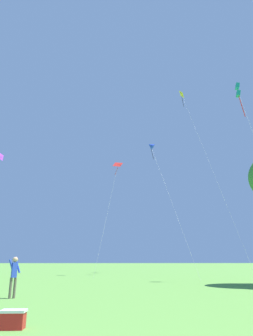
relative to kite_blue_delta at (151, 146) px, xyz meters
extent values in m
cone|color=blue|center=(-0.01, 0.03, 0.05)|extent=(1.08, 0.89, 1.09)
cylinder|color=black|center=(0.14, -0.03, -1.07)|extent=(0.36, 0.18, 1.56)
cylinder|color=silver|center=(1.26, -5.16, -7.93)|extent=(2.54, 10.39, 15.81)
cube|color=red|center=(-4.30, -1.15, -2.95)|extent=(1.28, 0.93, 0.81)
cylinder|color=#3F382D|center=(-4.30, -1.15, -2.95)|extent=(0.82, 0.60, 0.30)
cylinder|color=red|center=(-4.47, -1.33, -3.85)|extent=(0.40, 0.42, 1.06)
cylinder|color=silver|center=(-5.46, -3.74, -9.43)|extent=(2.34, 5.20, 12.80)
cube|color=teal|center=(6.52, -12.56, 1.30)|extent=(0.49, 0.57, 0.55)
cube|color=teal|center=(6.52, -12.56, 0.52)|extent=(0.49, 0.57, 0.55)
cylinder|color=#3F382D|center=(6.52, -12.56, 0.91)|extent=(0.03, 0.03, 1.11)
cylinder|color=red|center=(6.71, -12.58, -0.70)|extent=(0.46, 0.11, 2.24)
cube|color=yellow|center=(5.88, 5.82, 11.05)|extent=(0.84, 1.38, 1.04)
cylinder|color=#3F382D|center=(5.88, 5.82, 11.05)|extent=(0.70, 0.60, 0.59)
cylinder|color=black|center=(5.99, 5.78, 9.73)|extent=(0.28, 0.14, 1.85)
cylinder|color=silver|center=(7.74, 0.30, -2.43)|extent=(3.73, 11.04, 26.79)
cylinder|color=#665B4C|center=(-9.45, -22.63, -15.39)|extent=(0.12, 0.12, 0.87)
cylinder|color=#665B4C|center=(-9.29, -22.54, -15.39)|extent=(0.12, 0.12, 0.87)
cube|color=blue|center=(-9.37, -22.59, -14.63)|extent=(0.29, 0.28, 0.65)
cylinder|color=blue|center=(-9.49, -22.65, -14.47)|extent=(0.30, 0.22, 0.61)
cylinder|color=blue|center=(-9.25, -22.52, -14.47)|extent=(0.30, 0.22, 0.61)
sphere|color=tan|center=(-9.37, -22.59, -14.19)|extent=(0.24, 0.24, 0.24)
cube|color=red|center=(-7.43, -29.04, -15.64)|extent=(0.56, 0.36, 0.38)
cube|color=white|center=(-7.43, -29.04, -15.42)|extent=(0.60, 0.40, 0.06)
camera|label=1|loc=(-5.07, -37.50, -14.23)|focal=33.23mm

